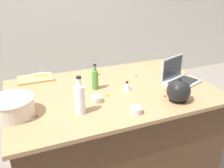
{
  "coord_description": "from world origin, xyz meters",
  "views": [
    {
      "loc": [
        -0.69,
        -1.68,
        1.75
      ],
      "look_at": [
        0.0,
        0.0,
        0.95
      ],
      "focal_mm": 38.45,
      "sensor_mm": 36.0,
      "label": 1
    }
  ],
  "objects_px": {
    "bottle_vinegar": "(80,99)",
    "cutting_board": "(35,79)",
    "laptop": "(179,77)",
    "ramekin_small": "(96,99)",
    "ramekin_medium": "(136,110)",
    "kettle": "(179,91)",
    "butter_stick_left": "(39,75)",
    "mixing_bowl_large": "(12,106)",
    "bottle_olive": "(95,79)",
    "kitchen_timer": "(127,86)"
  },
  "relations": [
    {
      "from": "ramekin_small",
      "to": "butter_stick_left",
      "type": "bearing_deg",
      "value": 118.49
    },
    {
      "from": "ramekin_medium",
      "to": "kitchen_timer",
      "type": "relative_size",
      "value": 1.08
    },
    {
      "from": "mixing_bowl_large",
      "to": "kettle",
      "type": "distance_m",
      "value": 1.18
    },
    {
      "from": "cutting_board",
      "to": "butter_stick_left",
      "type": "distance_m",
      "value": 0.05
    },
    {
      "from": "ramekin_medium",
      "to": "cutting_board",
      "type": "bearing_deg",
      "value": 123.12
    },
    {
      "from": "kettle",
      "to": "butter_stick_left",
      "type": "relative_size",
      "value": 1.94
    },
    {
      "from": "kettle",
      "to": "cutting_board",
      "type": "relative_size",
      "value": 0.67
    },
    {
      "from": "laptop",
      "to": "cutting_board",
      "type": "height_order",
      "value": "laptop"
    },
    {
      "from": "kettle",
      "to": "ramekin_medium",
      "type": "relative_size",
      "value": 2.57
    },
    {
      "from": "bottle_olive",
      "to": "kitchen_timer",
      "type": "height_order",
      "value": "bottle_olive"
    },
    {
      "from": "kettle",
      "to": "butter_stick_left",
      "type": "bearing_deg",
      "value": 137.41
    },
    {
      "from": "laptop",
      "to": "ramekin_small",
      "type": "height_order",
      "value": "laptop"
    },
    {
      "from": "laptop",
      "to": "kettle",
      "type": "bearing_deg",
      "value": -127.49
    },
    {
      "from": "butter_stick_left",
      "to": "kitchen_timer",
      "type": "bearing_deg",
      "value": -39.34
    },
    {
      "from": "mixing_bowl_large",
      "to": "ramekin_medium",
      "type": "height_order",
      "value": "mixing_bowl_large"
    },
    {
      "from": "ramekin_medium",
      "to": "ramekin_small",
      "type": "bearing_deg",
      "value": 127.4
    },
    {
      "from": "bottle_olive",
      "to": "kitchen_timer",
      "type": "bearing_deg",
      "value": -27.68
    },
    {
      "from": "bottle_vinegar",
      "to": "cutting_board",
      "type": "distance_m",
      "value": 0.78
    },
    {
      "from": "kettle",
      "to": "ramekin_medium",
      "type": "distance_m",
      "value": 0.38
    },
    {
      "from": "kettle",
      "to": "ramekin_small",
      "type": "distance_m",
      "value": 0.62
    },
    {
      "from": "mixing_bowl_large",
      "to": "kettle",
      "type": "height_order",
      "value": "kettle"
    },
    {
      "from": "cutting_board",
      "to": "ramekin_small",
      "type": "height_order",
      "value": "ramekin_small"
    },
    {
      "from": "ramekin_small",
      "to": "ramekin_medium",
      "type": "relative_size",
      "value": 1.05
    },
    {
      "from": "laptop",
      "to": "mixing_bowl_large",
      "type": "distance_m",
      "value": 1.39
    },
    {
      "from": "kitchen_timer",
      "to": "butter_stick_left",
      "type": "bearing_deg",
      "value": 140.66
    },
    {
      "from": "mixing_bowl_large",
      "to": "ramekin_small",
      "type": "bearing_deg",
      "value": -2.56
    },
    {
      "from": "cutting_board",
      "to": "kitchen_timer",
      "type": "height_order",
      "value": "kitchen_timer"
    },
    {
      "from": "cutting_board",
      "to": "ramekin_small",
      "type": "bearing_deg",
      "value": -58.81
    },
    {
      "from": "bottle_olive",
      "to": "ramekin_small",
      "type": "bearing_deg",
      "value": -106.78
    },
    {
      "from": "cutting_board",
      "to": "butter_stick_left",
      "type": "relative_size",
      "value": 2.87
    },
    {
      "from": "bottle_olive",
      "to": "cutting_board",
      "type": "relative_size",
      "value": 0.69
    },
    {
      "from": "bottle_vinegar",
      "to": "butter_stick_left",
      "type": "distance_m",
      "value": 0.76
    },
    {
      "from": "bottle_olive",
      "to": "kitchen_timer",
      "type": "relative_size",
      "value": 2.83
    },
    {
      "from": "kettle",
      "to": "butter_stick_left",
      "type": "height_order",
      "value": "kettle"
    },
    {
      "from": "bottle_vinegar",
      "to": "cutting_board",
      "type": "relative_size",
      "value": 0.85
    },
    {
      "from": "bottle_olive",
      "to": "cutting_board",
      "type": "distance_m",
      "value": 0.6
    },
    {
      "from": "laptop",
      "to": "kitchen_timer",
      "type": "relative_size",
      "value": 4.77
    },
    {
      "from": "ramekin_medium",
      "to": "kettle",
      "type": "bearing_deg",
      "value": 6.61
    },
    {
      "from": "laptop",
      "to": "kitchen_timer",
      "type": "xyz_separation_m",
      "value": [
        -0.5,
        0.02,
        -0.01
      ]
    },
    {
      "from": "cutting_board",
      "to": "bottle_vinegar",
      "type": "bearing_deg",
      "value": -73.11
    },
    {
      "from": "mixing_bowl_large",
      "to": "kitchen_timer",
      "type": "xyz_separation_m",
      "value": [
        0.88,
        0.07,
        -0.03
      ]
    },
    {
      "from": "laptop",
      "to": "ramekin_small",
      "type": "bearing_deg",
      "value": -174.56
    },
    {
      "from": "kettle",
      "to": "ramekin_small",
      "type": "relative_size",
      "value": 2.45
    },
    {
      "from": "cutting_board",
      "to": "ramekin_medium",
      "type": "relative_size",
      "value": 3.81
    },
    {
      "from": "mixing_bowl_large",
      "to": "bottle_olive",
      "type": "relative_size",
      "value": 1.36
    },
    {
      "from": "mixing_bowl_large",
      "to": "bottle_vinegar",
      "type": "distance_m",
      "value": 0.45
    },
    {
      "from": "laptop",
      "to": "kitchen_timer",
      "type": "bearing_deg",
      "value": 177.48
    },
    {
      "from": "butter_stick_left",
      "to": "kettle",
      "type": "bearing_deg",
      "value": -42.59
    },
    {
      "from": "ramekin_small",
      "to": "kitchen_timer",
      "type": "xyz_separation_m",
      "value": [
        0.3,
        0.1,
        0.01
      ]
    },
    {
      "from": "mixing_bowl_large",
      "to": "bottle_vinegar",
      "type": "bearing_deg",
      "value": -18.09
    }
  ]
}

